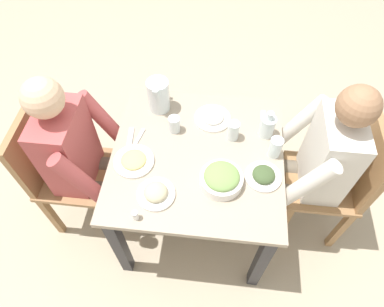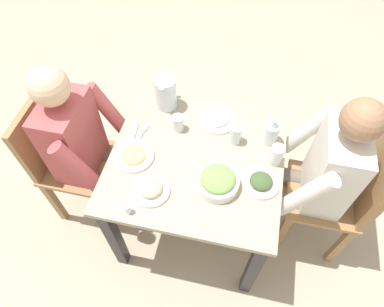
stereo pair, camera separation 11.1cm
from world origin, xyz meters
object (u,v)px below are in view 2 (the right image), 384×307
Objects in this scene: diner_near at (310,172)px; plate_yoghurt at (217,119)px; salad_bowl at (218,181)px; water_glass_center at (236,134)px; water_glass_by_pitcher at (276,155)px; plate_dolmas at (261,182)px; chair_near at (340,194)px; plate_fries at (134,155)px; diner_far at (92,148)px; water_pitcher at (166,93)px; salt_shaker at (128,209)px; dining_table at (197,168)px; chair_far at (65,157)px; plate_beans at (151,189)px; water_glass_near_right at (178,123)px; oil_carafe at (271,134)px.

plate_yoghurt is (0.17, 0.53, 0.10)m from diner_near.
salad_bowl is 1.86× the size of water_glass_center.
plate_dolmas is at bearing 159.84° from water_glass_by_pitcher.
diner_near is at bearing 90.00° from chair_near.
plate_fries is 0.53m from water_glass_center.
diner_near is 1.00× the size of diner_far.
water_glass_by_pitcher is (-0.03, 0.41, 0.29)m from chair_near.
salt_shaker is (-0.69, -0.00, -0.07)m from water_pitcher.
diner_near is at bearing -82.92° from dining_table.
plate_fries is (-0.06, -0.48, 0.24)m from chair_far.
diner_far reaches higher than chair_far.
water_pitcher reaches higher than plate_yoghurt.
plate_yoghurt is (0.40, 0.07, -0.02)m from salad_bowl.
salt_shaker is (-0.46, 1.03, 0.26)m from chair_near.
dining_table is at bearing 96.19° from water_glass_by_pitcher.
chair_near is 1.16m from salt_shaker.
plate_beans is at bearing -110.28° from chair_far.
plate_fries is 2.19× the size of water_glass_near_right.
salt_shaker is at bearing -179.60° from water_pitcher.
plate_fries is (-0.06, -0.27, 0.10)m from diner_far.
water_pitcher reaches higher than water_glass_by_pitcher.
water_pitcher is at bearing 34.56° from water_glass_near_right.
water_glass_by_pitcher reaches higher than plate_yoghurt.
chair_far reaches higher than plate_beans.
plate_fries is 0.29m from water_glass_near_right.
plate_beans is at bearing -118.86° from diner_far.
water_glass_by_pitcher is (-0.20, -0.33, 0.04)m from plate_yoghurt.
salad_bowl is 1.04× the size of plate_yoghurt.
dining_table is 0.98× the size of chair_far.
chair_near is at bearing -85.62° from water_glass_by_pitcher.
diner_far is 5.76× the size of salad_bowl.
plate_fries is 0.71m from water_glass_by_pitcher.
chair_near is at bearing -66.15° from salt_shaker.
plate_beans is at bearing 108.91° from chair_near.
water_glass_by_pitcher is at bearing 98.79° from diner_near.
chair_near is at bearing -85.87° from diner_far.
dining_table is 4.82× the size of plate_beans.
diner_far is 10.42× the size of water_glass_by_pitcher.
chair_far is 1.19m from oil_carafe.
salt_shaker is at bearing -135.79° from diner_far.
diner_near is 0.44m from water_glass_center.
water_glass_near_right is (0.02, 0.31, -0.01)m from water_glass_center.
chair_near reaches higher than dining_table.
chair_far is at bearing 83.22° from plate_fries.
chair_far is 0.73m from water_glass_near_right.
salad_bowl is 0.32m from plate_beans.
diner_near is 6.55× the size of plate_beans.
salad_bowl is 0.45m from plate_fries.
chair_far is 1.16m from plate_dolmas.
salad_bowl reaches higher than plate_dolmas.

